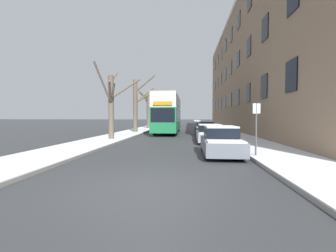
% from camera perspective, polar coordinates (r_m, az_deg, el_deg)
% --- Properties ---
extents(ground_plane, '(320.00, 320.00, 0.00)m').
position_cam_1_polar(ground_plane, '(6.12, -5.59, -15.30)').
color(ground_plane, '#303335').
extents(sidewalk_left, '(3.10, 130.00, 0.16)m').
position_cam_1_polar(sidewalk_left, '(59.11, -1.07, 0.60)').
color(sidewalk_left, gray).
rests_on(sidewalk_left, ground).
extents(sidewalk_right, '(3.10, 130.00, 0.16)m').
position_cam_1_polar(sidewalk_right, '(58.91, 9.27, 0.57)').
color(sidewalk_right, gray).
rests_on(sidewalk_right, ground).
extents(terrace_facade_right, '(9.10, 46.43, 16.40)m').
position_cam_1_polar(terrace_facade_right, '(33.63, 23.47, 13.01)').
color(terrace_facade_right, '#8C7056').
rests_on(terrace_facade_right, ground).
extents(bare_tree_left_0, '(2.74, 3.29, 5.77)m').
position_cam_1_polar(bare_tree_left_0, '(17.95, -14.13, 5.57)').
color(bare_tree_left_0, brown).
rests_on(bare_tree_left_0, ground).
extents(bare_tree_left_1, '(2.73, 1.33, 6.59)m').
position_cam_1_polar(bare_tree_left_1, '(25.81, -7.93, 5.46)').
color(bare_tree_left_1, brown).
rests_on(bare_tree_left_1, ground).
extents(bare_tree_left_2, '(3.26, 2.44, 6.23)m').
position_cam_1_polar(bare_tree_left_2, '(34.41, -4.97, 4.04)').
color(bare_tree_left_2, brown).
rests_on(bare_tree_left_2, ground).
extents(double_decker_bus, '(2.52, 11.10, 4.26)m').
position_cam_1_polar(double_decker_bus, '(26.01, 0.02, 3.55)').
color(double_decker_bus, '#1E7A47').
rests_on(double_decker_bus, ground).
extents(parked_car_0, '(1.73, 4.00, 1.41)m').
position_cam_1_polar(parked_car_0, '(11.26, 13.23, -3.88)').
color(parked_car_0, slate).
rests_on(parked_car_0, ground).
extents(parked_car_1, '(1.89, 4.49, 1.31)m').
position_cam_1_polar(parked_car_1, '(16.88, 10.52, -1.93)').
color(parked_car_1, '#9EA3AD').
rests_on(parked_car_1, ground).
extents(parked_car_2, '(1.82, 4.03, 1.46)m').
position_cam_1_polar(parked_car_2, '(21.91, 9.29, -0.78)').
color(parked_car_2, black).
rests_on(parked_car_2, ground).
extents(oncoming_van, '(1.92, 5.79, 2.21)m').
position_cam_1_polar(oncoming_van, '(43.38, 0.89, 1.46)').
color(oncoming_van, '#333842').
rests_on(oncoming_van, ground).
extents(pedestrian_left_sidewalk, '(0.37, 0.37, 1.70)m').
position_cam_1_polar(pedestrian_left_sidewalk, '(20.65, -14.31, -0.30)').
color(pedestrian_left_sidewalk, '#4C4742').
rests_on(pedestrian_left_sidewalk, ground).
extents(street_sign_post, '(0.32, 0.07, 2.47)m').
position_cam_1_polar(street_sign_post, '(10.58, 21.48, -0.17)').
color(street_sign_post, '#4C4F54').
rests_on(street_sign_post, ground).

